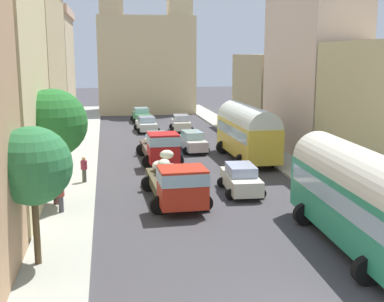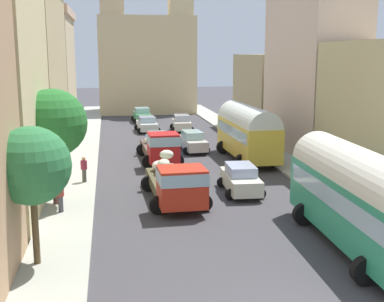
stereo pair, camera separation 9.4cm
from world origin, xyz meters
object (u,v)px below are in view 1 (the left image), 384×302
object	(u,v)px
parked_bus_1	(247,130)
car_1	(146,124)
car_0	(157,142)
pedestrian_0	(84,169)
car_2	(141,115)
parked_bus_0	(361,195)
car_4	(192,141)
car_5	(181,123)
pedestrian_1	(61,195)
cargo_truck_1	(160,147)
cargo_truck_0	(177,182)
car_3	(241,179)

from	to	relation	value
parked_bus_1	car_1	distance (m)	16.04
car_0	car_1	world-z (taller)	car_1
pedestrian_0	car_0	bearing A→B (deg)	60.48
car_0	car_2	distance (m)	17.52
parked_bus_0	car_4	world-z (taller)	parked_bus_0
car_1	car_5	world-z (taller)	car_5
car_0	pedestrian_1	world-z (taller)	pedestrian_1
car_0	pedestrian_1	bearing A→B (deg)	-112.30
cargo_truck_1	car_0	size ratio (longest dim) A/B	1.73
cargo_truck_0	car_0	world-z (taller)	cargo_truck_0
parked_bus_0	pedestrian_1	distance (m)	13.82
car_1	pedestrian_0	world-z (taller)	pedestrian_0
car_3	pedestrian_1	world-z (taller)	pedestrian_1
car_3	parked_bus_0	bearing A→B (deg)	-74.09
pedestrian_0	car_5	bearing A→B (deg)	65.96
parked_bus_0	pedestrian_0	xyz separation A→B (m)	(-11.26, 12.22, -1.29)
car_3	pedestrian_0	size ratio (longest dim) A/B	2.51
car_1	car_2	world-z (taller)	car_2
parked_bus_1	car_1	world-z (taller)	parked_bus_1
parked_bus_1	car_2	world-z (taller)	parked_bus_1
car_1	cargo_truck_0	bearing A→B (deg)	-90.99
cargo_truck_0	pedestrian_0	distance (m)	7.06
car_2	car_5	bearing A→B (deg)	-64.02
car_3	pedestrian_0	bearing A→B (deg)	158.59
parked_bus_1	car_3	xyz separation A→B (m)	(-2.77, -8.54, -1.41)
car_5	parked_bus_1	bearing A→B (deg)	-79.55
car_0	car_3	world-z (taller)	car_3
cargo_truck_1	pedestrian_0	distance (m)	7.08
pedestrian_0	parked_bus_1	bearing A→B (deg)	23.93
parked_bus_0	car_0	xyz separation A→B (m)	(-5.92, 21.65, -1.46)
parked_bus_0	car_1	xyz separation A→B (m)	(-5.93, 32.06, -1.47)
car_0	car_3	bearing A→B (deg)	-75.15
cargo_truck_0	car_2	xyz separation A→B (m)	(0.42, 32.03, -0.39)
car_3	pedestrian_1	distance (m)	9.91
car_5	pedestrian_1	world-z (taller)	pedestrian_1
car_5	pedestrian_1	bearing A→B (deg)	-110.82
car_2	pedestrian_0	xyz separation A→B (m)	(-5.32, -26.95, 0.13)
car_1	pedestrian_1	bearing A→B (deg)	-103.64
cargo_truck_1	car_5	world-z (taller)	cargo_truck_1
car_5	pedestrian_0	xyz separation A→B (m)	(-8.82, -19.77, 0.14)
car_2	car_3	bearing A→B (deg)	-83.55
cargo_truck_1	car_1	distance (m)	14.95
parked_bus_1	car_2	size ratio (longest dim) A/B	2.29
car_1	car_4	world-z (taller)	car_4
car_4	pedestrian_0	distance (m)	12.24
car_5	car_0	bearing A→B (deg)	-108.60
pedestrian_1	cargo_truck_1	bearing A→B (deg)	60.58
parked_bus_0	car_0	world-z (taller)	parked_bus_0
parked_bus_0	parked_bus_1	size ratio (longest dim) A/B	1.15
cargo_truck_1	car_0	world-z (taller)	cargo_truck_1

